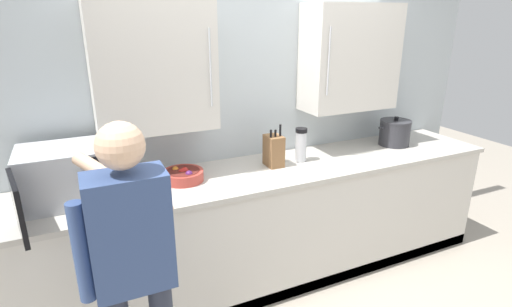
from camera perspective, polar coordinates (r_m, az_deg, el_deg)
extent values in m
cube|color=#B2BCC1|center=(3.12, -0.84, 6.93)|extent=(4.13, 0.10, 2.59)
cube|color=beige|center=(2.64, -14.42, 11.77)|extent=(0.75, 0.32, 0.80)
cylinder|color=#B7BABF|center=(2.55, -6.50, 11.99)|extent=(0.01, 0.01, 0.48)
cube|color=beige|center=(3.27, 13.23, 13.17)|extent=(0.75, 0.32, 0.80)
cylinder|color=#B7BABF|center=(2.95, 10.35, 12.75)|extent=(0.01, 0.01, 0.48)
cube|color=beige|center=(3.10, 2.16, -10.24)|extent=(3.60, 0.64, 0.87)
cube|color=#BCB7AD|center=(2.91, 2.27, -2.42)|extent=(3.64, 0.68, 0.03)
cube|color=black|center=(3.10, 4.73, -19.00)|extent=(3.60, 0.04, 0.09)
cube|color=#B7BABF|center=(2.61, -25.62, -2.71)|extent=(0.49, 0.40, 0.33)
cube|color=beige|center=(2.60, -27.11, -2.99)|extent=(0.31, 0.34, 0.26)
cube|color=black|center=(2.41, -21.41, -3.78)|extent=(0.14, 0.01, 0.30)
cube|color=black|center=(2.28, -30.87, -6.61)|extent=(0.09, 0.35, 0.30)
cylinder|color=#AD3D33|center=(2.71, -10.34, -3.14)|extent=(0.27, 0.27, 0.07)
cylinder|color=#561E19|center=(2.71, -10.36, -2.84)|extent=(0.22, 0.22, 0.04)
sphere|color=red|center=(2.71, -10.12, -2.45)|extent=(0.05, 0.05, 0.05)
sphere|color=orange|center=(2.74, -11.43, -2.27)|extent=(0.05, 0.05, 0.05)
sphere|color=#511E5B|center=(2.65, -9.52, -2.93)|extent=(0.05, 0.05, 0.05)
sphere|color=red|center=(2.70, -10.55, -2.57)|extent=(0.04, 0.04, 0.04)
cylinder|color=#2D2D33|center=(3.59, 19.16, 2.71)|extent=(0.25, 0.25, 0.20)
cylinder|color=#2D2D33|center=(3.57, 19.34, 4.37)|extent=(0.26, 0.26, 0.02)
cylinder|color=black|center=(3.56, 19.38, 4.73)|extent=(0.04, 0.04, 0.03)
cylinder|color=#2D2D33|center=(3.48, 17.47, 3.55)|extent=(0.05, 0.02, 0.02)
cylinder|color=#2D2D33|center=(3.68, 20.98, 4.00)|extent=(0.05, 0.02, 0.02)
cylinder|color=#B7BABF|center=(3.02, 6.41, 0.96)|extent=(0.08, 0.08, 0.23)
cylinder|color=black|center=(2.98, 6.50, 3.31)|extent=(0.09, 0.09, 0.03)
cube|color=brown|center=(2.91, 2.54, 0.38)|extent=(0.11, 0.15, 0.23)
cylinder|color=black|center=(2.83, 2.10, 2.86)|extent=(0.02, 0.02, 0.05)
cylinder|color=black|center=(2.85, 2.79, 2.91)|extent=(0.02, 0.02, 0.05)
cylinder|color=black|center=(2.87, 3.48, 3.33)|extent=(0.02, 0.02, 0.09)
cube|color=#334775|center=(1.84, -17.51, -10.60)|extent=(0.34, 0.20, 0.54)
sphere|color=#DBAD89|center=(1.68, -18.81, 1.05)|extent=(0.20, 0.20, 0.20)
cylinder|color=#DBAD89|center=(1.99, -18.78, -4.08)|extent=(0.40, 0.53, 0.22)
cylinder|color=#334775|center=(1.85, -23.61, -12.84)|extent=(0.07, 0.07, 0.46)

